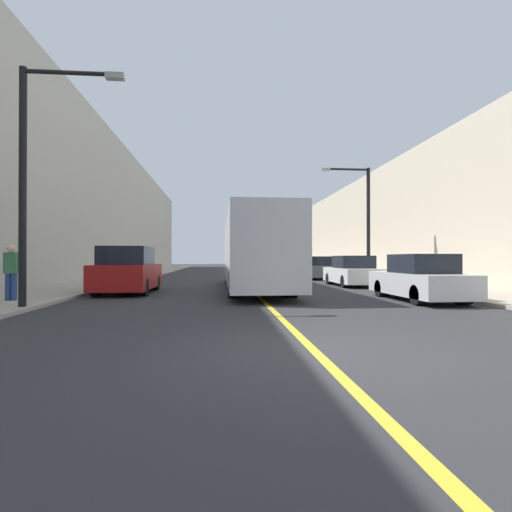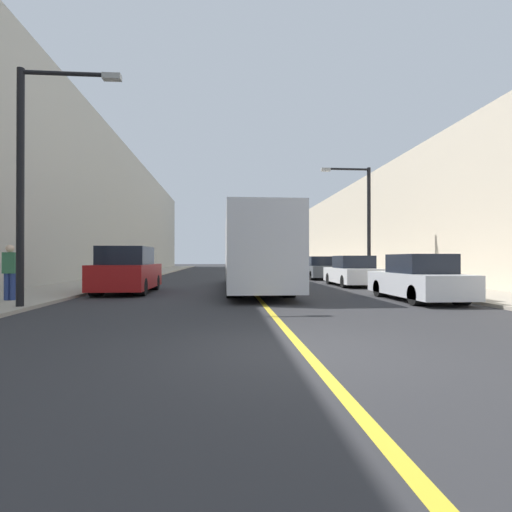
{
  "view_description": "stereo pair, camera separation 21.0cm",
  "coord_description": "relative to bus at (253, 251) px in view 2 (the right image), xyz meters",
  "views": [
    {
      "loc": [
        -1.43,
        -5.87,
        1.4
      ],
      "look_at": [
        0.46,
        15.12,
        1.55
      ],
      "focal_mm": 28.0,
      "sensor_mm": 36.0,
      "label": 1
    },
    {
      "loc": [
        -1.22,
        -5.88,
        1.4
      ],
      "look_at": [
        0.46,
        15.12,
        1.55
      ],
      "focal_mm": 28.0,
      "sensor_mm": 36.0,
      "label": 2
    }
  ],
  "objects": [
    {
      "name": "pedestrian",
      "position": [
        -8.01,
        -5.24,
        -0.74
      ],
      "size": [
        0.38,
        0.24,
        1.74
      ],
      "color": "navy",
      "rests_on": "sidewalk_left"
    },
    {
      "name": "ground_plane",
      "position": [
        -0.1,
        -12.43,
        -1.74
      ],
      "size": [
        200.0,
        200.0,
        0.0
      ],
      "primitive_type": "plane",
      "color": "#2D2D30"
    },
    {
      "name": "sidewalk_right",
      "position": [
        8.15,
        17.57,
        -1.69
      ],
      "size": [
        3.57,
        72.0,
        0.1
      ],
      "primitive_type": "cube",
      "color": "#A89E8C",
      "rests_on": "ground"
    },
    {
      "name": "car_right_mid",
      "position": [
        5.24,
        1.67,
        -1.04
      ],
      "size": [
        1.89,
        4.36,
        1.55
      ],
      "color": "silver",
      "rests_on": "ground"
    },
    {
      "name": "bus",
      "position": [
        0.0,
        0.0,
        0.0
      ],
      "size": [
        2.48,
        12.99,
        3.24
      ],
      "color": "silver",
      "rests_on": "ground"
    },
    {
      "name": "street_lamp_right",
      "position": [
        6.38,
        3.14,
        2.07
      ],
      "size": [
        2.78,
        0.24,
        6.34
      ],
      "color": "black",
      "rests_on": "sidewalk_right"
    },
    {
      "name": "road_center_line",
      "position": [
        -0.1,
        17.57,
        -1.74
      ],
      "size": [
        0.16,
        72.0,
        0.01
      ],
      "primitive_type": "cube",
      "color": "gold",
      "rests_on": "ground"
    },
    {
      "name": "building_row_left",
      "position": [
        -12.13,
        17.57,
        4.08
      ],
      "size": [
        4.0,
        72.0,
        11.64
      ],
      "primitive_type": "cube",
      "color": "#B7B2A3",
      "rests_on": "ground"
    },
    {
      "name": "parked_suv_left",
      "position": [
        -5.27,
        -1.65,
        -0.87
      ],
      "size": [
        2.04,
        4.6,
        1.89
      ],
      "color": "maroon",
      "rests_on": "ground"
    },
    {
      "name": "street_lamp_left",
      "position": [
        -6.58,
        -6.97,
        2.16
      ],
      "size": [
        2.78,
        0.24,
        6.51
      ],
      "color": "black",
      "rests_on": "sidewalk_left"
    },
    {
      "name": "car_right_near",
      "position": [
        5.14,
        -5.48,
        -1.04
      ],
      "size": [
        1.75,
        4.47,
        1.55
      ],
      "color": "silver",
      "rests_on": "ground"
    },
    {
      "name": "car_right_far",
      "position": [
        5.18,
        8.53,
        -1.04
      ],
      "size": [
        1.8,
        4.28,
        1.56
      ],
      "color": "#51565B",
      "rests_on": "ground"
    },
    {
      "name": "building_row_right",
      "position": [
        11.94,
        17.57,
        2.27
      ],
      "size": [
        4.0,
        72.0,
        8.02
      ],
      "primitive_type": "cube",
      "color": "beige",
      "rests_on": "ground"
    },
    {
      "name": "sidewalk_left",
      "position": [
        -8.35,
        17.57,
        -1.69
      ],
      "size": [
        3.57,
        72.0,
        0.1
      ],
      "primitive_type": "cube",
      "color": "#A89E8C",
      "rests_on": "ground"
    }
  ]
}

